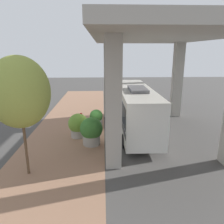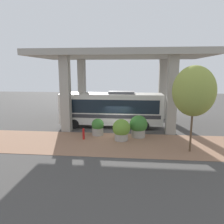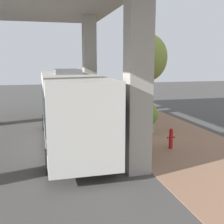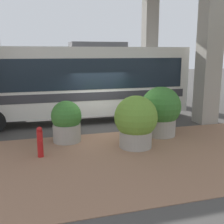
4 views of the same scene
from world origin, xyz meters
The scene contains 9 objects.
ground_plane centered at (0.00, 0.00, 0.00)m, with size 80.00×80.00×0.00m, color #474442.
sidewalk_strip centered at (-3.00, 0.00, 0.01)m, with size 6.00×40.00×0.02m.
overpass centered at (4.00, 0.00, 6.96)m, with size 9.40×18.27×8.02m.
bus centered at (2.62, 0.82, 2.09)m, with size 2.72×10.81×3.87m.
fire_hydrant centered at (-2.12, 2.81, 0.53)m, with size 0.40×0.19×1.04m.
planter_front centered at (-0.93, -2.04, 1.04)m, with size 1.63×1.63×2.03m.
planter_middle centered at (-2.03, -0.54, 0.96)m, with size 1.55×1.55×1.90m.
planter_back centered at (-0.69, 1.76, 0.80)m, with size 1.16×1.16×1.60m.
street_tree_near centered at (-4.24, -5.85, 4.57)m, with size 3.05×3.05×6.41m.
Camera 3 is at (4.08, 15.05, 4.26)m, focal length 45.00 mm.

